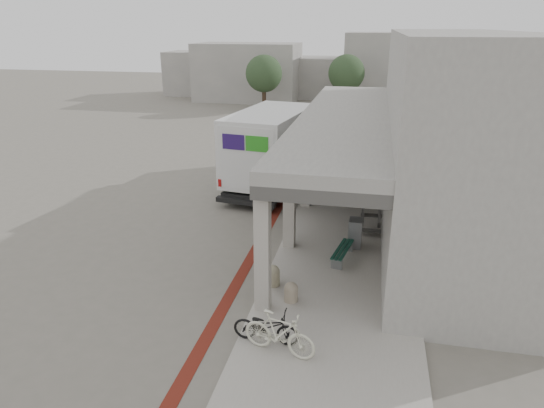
% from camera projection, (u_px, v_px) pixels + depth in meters
% --- Properties ---
extents(ground, '(120.00, 120.00, 0.00)m').
position_uv_depth(ground, '(226.00, 249.00, 16.60)').
color(ground, '#6B665B').
rests_on(ground, ground).
extents(bike_lane_stripe, '(0.35, 40.00, 0.01)m').
position_uv_depth(bike_lane_stripe, '(267.00, 229.00, 18.24)').
color(bike_lane_stripe, maroon).
rests_on(bike_lane_stripe, ground).
extents(sidewalk, '(4.40, 28.00, 0.12)m').
position_uv_depth(sidewalk, '(344.00, 258.00, 15.81)').
color(sidewalk, '#9D978D').
rests_on(sidewalk, ground).
extents(transit_building, '(7.60, 17.00, 7.00)m').
position_uv_depth(transit_building, '(432.00, 133.00, 18.23)').
color(transit_building, gray).
rests_on(transit_building, ground).
extents(distant_backdrop, '(28.00, 10.00, 6.50)m').
position_uv_depth(distant_backdrop, '(302.00, 72.00, 49.12)').
color(distant_backdrop, gray).
rests_on(distant_backdrop, ground).
extents(tree_left, '(3.20, 3.20, 4.80)m').
position_uv_depth(tree_left, '(264.00, 74.00, 42.14)').
color(tree_left, '#38281C').
rests_on(tree_left, ground).
extents(tree_mid, '(3.20, 3.20, 4.80)m').
position_uv_depth(tree_mid, '(346.00, 73.00, 42.63)').
color(tree_mid, '#38281C').
rests_on(tree_mid, ground).
extents(tree_right, '(3.20, 3.20, 4.80)m').
position_uv_depth(tree_right, '(443.00, 76.00, 40.16)').
color(tree_right, '#38281C').
rests_on(tree_right, ground).
extents(fedex_truck, '(3.76, 8.78, 3.63)m').
position_uv_depth(fedex_truck, '(278.00, 144.00, 22.87)').
color(fedex_truck, black).
rests_on(fedex_truck, ground).
extents(bench, '(0.65, 1.68, 0.39)m').
position_uv_depth(bench, '(342.00, 252.00, 15.50)').
color(bench, slate).
rests_on(bench, sidewalk).
extents(bollard_near, '(0.37, 0.37, 0.56)m').
position_uv_depth(bollard_near, '(291.00, 292.00, 13.18)').
color(bollard_near, gray).
rests_on(bollard_near, sidewalk).
extents(bollard_far, '(0.42, 0.42, 0.63)m').
position_uv_depth(bollard_far, '(273.00, 275.00, 13.98)').
color(bollard_far, gray).
rests_on(bollard_far, sidewalk).
extents(utility_cabinet, '(0.45, 0.59, 0.98)m').
position_uv_depth(utility_cabinet, '(355.00, 233.00, 16.36)').
color(utility_cabinet, slate).
rests_on(utility_cabinet, sidewalk).
extents(bicycle_black, '(1.62, 0.63, 0.84)m').
position_uv_depth(bicycle_black, '(266.00, 326.00, 11.42)').
color(bicycle_black, black).
rests_on(bicycle_black, sidewalk).
extents(bicycle_cream, '(1.83, 0.91, 1.06)m').
position_uv_depth(bicycle_cream, '(279.00, 333.00, 10.98)').
color(bicycle_cream, beige).
rests_on(bicycle_cream, sidewalk).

